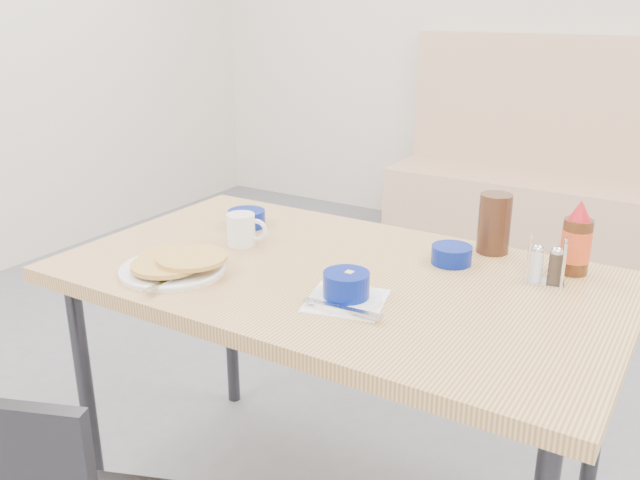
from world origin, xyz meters
The scene contains 11 objects.
wall_back centered at (0.00, 2.97, 1.40)m, with size 5.00×0.06×2.80m, color beige.
booth_bench centered at (0.00, 2.78, 0.35)m, with size 1.90×0.56×1.22m.
dining_table centered at (0.00, 0.25, 0.70)m, with size 1.40×0.80×0.76m.
pancake_plate centered at (-0.34, 0.03, 0.78)m, with size 0.27×0.28×0.05m.
coffee_mug centered at (-0.32, 0.28, 0.81)m, with size 0.11×0.08×0.09m.
grits_setting centered at (0.11, 0.10, 0.79)m, with size 0.23×0.21×0.07m.
creamer_bowl centered at (-0.41, 0.42, 0.78)m, with size 0.11×0.11×0.05m.
butter_bowl centered at (0.23, 0.45, 0.78)m, with size 0.10×0.10×0.05m.
amber_tumbler centered at (0.29, 0.59, 0.84)m, with size 0.09×0.09×0.16m, color #3B2012.
condiment_caddy centered at (0.47, 0.45, 0.80)m, with size 0.10×0.07×0.11m.
syrup_bottle centered at (0.51, 0.55, 0.84)m, with size 0.07×0.07×0.19m.
Camera 1 is at (0.79, -1.12, 1.41)m, focal length 38.00 mm.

